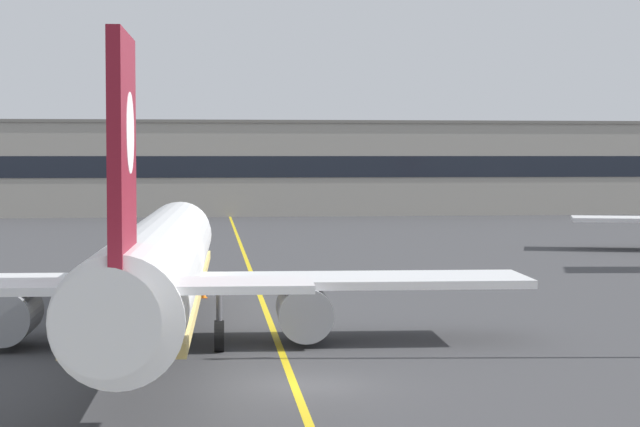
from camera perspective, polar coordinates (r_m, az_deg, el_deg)
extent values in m
plane|color=#3D3D3F|center=(41.91, -0.58, -8.32)|extent=(400.00, 400.00, 0.00)
cube|color=yellow|center=(71.48, -3.05, -3.67)|extent=(3.26, 179.98, 0.01)
cylinder|color=white|center=(50.70, -7.83, -2.40)|extent=(5.26, 36.12, 3.80)
cone|color=white|center=(69.91, -6.81, -0.95)|extent=(3.71, 2.74, 3.61)
cone|color=white|center=(31.44, -10.11, -4.91)|extent=(2.96, 2.91, 2.85)
cube|color=#DBBC66|center=(50.80, -7.82, -3.58)|extent=(5.06, 33.24, 0.44)
cube|color=black|center=(67.97, -6.89, -0.50)|extent=(2.89, 1.21, 0.60)
cube|color=white|center=(51.38, -7.78, -3.29)|extent=(32.17, 6.09, 0.36)
cylinder|color=gray|center=(51.31, -14.79, -4.73)|extent=(2.44, 3.69, 2.30)
cylinder|color=black|center=(53.11, -14.42, -4.47)|extent=(1.96, 0.26, 1.95)
cylinder|color=gray|center=(50.51, -0.78, -4.76)|extent=(2.44, 3.69, 2.30)
cylinder|color=black|center=(52.34, -0.90, -4.49)|extent=(1.96, 0.26, 1.95)
cube|color=maroon|center=(34.73, -9.55, 2.69)|extent=(0.59, 4.81, 7.20)
cylinder|color=white|center=(35.04, -9.52, 3.87)|extent=(0.54, 2.42, 2.40)
cube|color=white|center=(34.34, -9.60, -3.49)|extent=(11.10, 3.24, 0.24)
cylinder|color=#4C4C51|center=(65.30, -7.00, -3.01)|extent=(0.24, 0.24, 1.60)
cylinder|color=black|center=(65.41, -6.99, -3.90)|extent=(0.44, 0.92, 0.90)
cylinder|color=#4C4C51|center=(49.15, -11.00, -4.62)|extent=(0.24, 0.24, 1.60)
cylinder|color=black|center=(49.30, -10.99, -5.91)|extent=(0.45, 1.32, 1.30)
cylinder|color=#4C4C51|center=(48.80, -4.91, -4.63)|extent=(0.24, 0.24, 1.60)
cylinder|color=black|center=(48.96, -4.90, -5.93)|extent=(0.45, 1.32, 1.30)
cone|color=orange|center=(67.23, -5.67, -3.86)|extent=(0.36, 0.36, 0.55)
cylinder|color=white|center=(67.23, -5.67, -3.84)|extent=(0.23, 0.23, 0.07)
cube|color=orange|center=(67.27, -5.67, -4.08)|extent=(0.44, 0.44, 0.03)
cube|color=#9E998E|center=(159.96, -4.31, 2.15)|extent=(166.28, 12.00, 12.29)
cube|color=black|center=(153.92, -4.22, 2.27)|extent=(159.63, 0.12, 2.80)
cube|color=slate|center=(160.01, -4.31, 4.42)|extent=(166.68, 12.40, 0.40)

